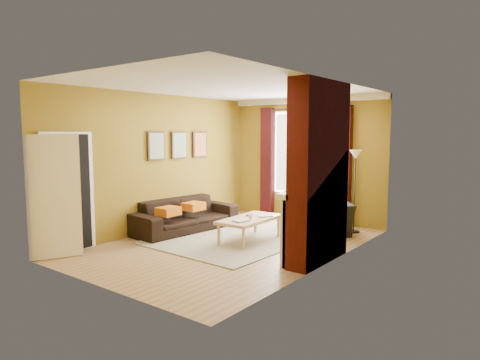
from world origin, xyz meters
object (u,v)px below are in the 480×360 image
Objects in this scene: armchair at (324,218)px; floor_lamp at (355,168)px; coffee_table at (250,220)px; wicker_stool at (294,217)px; sofa at (185,215)px.

floor_lamp reaches higher than armchair.
floor_lamp reaches higher than coffee_table.
wicker_stool is (0.01, 1.61, -0.20)m from coffee_table.
sofa reaches higher than coffee_table.
sofa reaches higher than wicker_stool.
sofa is 1.57m from coffee_table.
wicker_stool is at bearing -36.52° from sofa.
armchair is 0.91m from wicker_stool.
coffee_table is (-0.86, -1.30, 0.07)m from armchair.
wicker_stool is at bearing 87.30° from coffee_table.
floor_lamp is at bearing -168.52° from armchair.
armchair is at bearing -19.62° from wicker_stool.
floor_lamp is (2.82, 1.98, 0.99)m from sofa.
armchair is at bearing -125.09° from floor_lamp.
armchair is 2.39× the size of wicker_stool.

